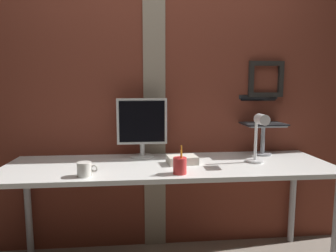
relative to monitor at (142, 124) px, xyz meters
The scene contains 9 objects.
brick_wall_back 0.38m from the monitor, 57.87° to the left, with size 3.68×0.16×2.65m.
desk 0.42m from the monitor, 49.53° to the right, with size 2.23×0.67×0.76m.
monitor is the anchor object (origin of this frame).
laptop_stand 0.94m from the monitor, ahead, with size 0.28×0.22×0.24m.
laptop 0.94m from the monitor, ahead, with size 0.32×0.30×0.23m.
desk_lamp 0.83m from the monitor, 18.78° to the right, with size 0.12×0.20×0.35m.
pen_cup 0.54m from the monitor, 63.58° to the right, with size 0.08×0.08×0.18m.
coffee_mug 0.60m from the monitor, 127.22° to the right, with size 0.12×0.09×0.08m.
paper_clutter_stack 0.41m from the monitor, 38.24° to the right, with size 0.20×0.14×0.05m, color silver.
Camera 1 is at (-0.13, -1.94, 1.29)m, focal length 31.56 mm.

